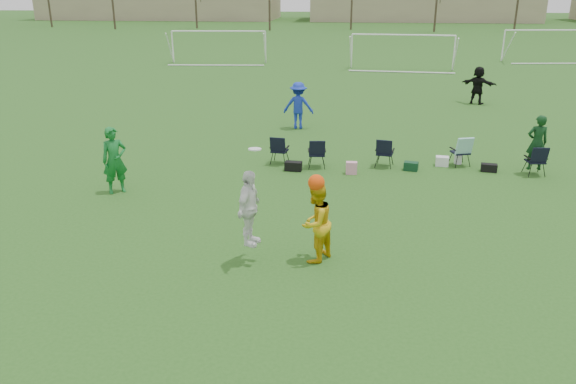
# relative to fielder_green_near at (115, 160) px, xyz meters

# --- Properties ---
(ground) EXTENTS (260.00, 260.00, 0.00)m
(ground) POSITION_rel_fielder_green_near_xyz_m (6.21, -4.52, -0.97)
(ground) COLOR #245219
(ground) RESTS_ON ground
(fielder_green_near) EXTENTS (0.85, 0.79, 1.94)m
(fielder_green_near) POSITION_rel_fielder_green_near_xyz_m (0.00, 0.00, 0.00)
(fielder_green_near) COLOR #136B27
(fielder_green_near) RESTS_ON ground
(fielder_blue) EXTENTS (1.27, 0.74, 1.95)m
(fielder_blue) POSITION_rel_fielder_green_near_xyz_m (4.50, 8.45, 0.00)
(fielder_blue) COLOR #172FAD
(fielder_blue) RESTS_ON ground
(fielder_black) EXTENTS (1.82, 1.33, 1.90)m
(fielder_black) POSITION_rel_fielder_green_near_xyz_m (13.07, 14.77, -0.02)
(fielder_black) COLOR black
(fielder_black) RESTS_ON ground
(center_contest) EXTENTS (2.21, 1.34, 2.60)m
(center_contest) POSITION_rel_fielder_green_near_xyz_m (5.51, -3.79, 0.08)
(center_contest) COLOR white
(center_contest) RESTS_ON ground
(sideline_setup) EXTENTS (8.91, 1.86, 1.92)m
(sideline_setup) POSITION_rel_fielder_green_near_xyz_m (9.06, 3.30, -0.41)
(sideline_setup) COLOR #0E3315
(sideline_setup) RESTS_ON ground
(goal_left) EXTENTS (7.39, 0.76, 2.46)m
(goal_left) POSITION_rel_fielder_green_near_xyz_m (-3.79, 29.48, 0.95)
(goal_left) COLOR white
(goal_left) RESTS_ON ground
(goal_mid) EXTENTS (7.40, 0.63, 2.46)m
(goal_mid) POSITION_rel_fielder_green_near_xyz_m (10.21, 27.48, 0.95)
(goal_mid) COLOR white
(goal_mid) RESTS_ON ground
(goal_right) EXTENTS (7.35, 1.14, 2.46)m
(goal_right) POSITION_rel_fielder_green_near_xyz_m (22.21, 33.48, 0.95)
(goal_right) COLOR white
(goal_right) RESTS_ON ground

